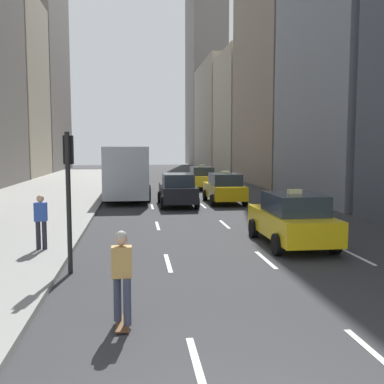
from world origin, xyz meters
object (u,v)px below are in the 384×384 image
Objects in this scene: taxi_lead at (224,188)px; taxi_third at (201,178)px; sedan_black_near at (177,190)px; city_bus at (127,169)px; taxi_second at (292,219)px; skateboarder at (122,274)px; traffic_light_pole at (69,179)px; pedestrian_far_walking at (41,219)px.

taxi_third is at bearing 90.00° from taxi_lead.
sedan_black_near is 6.19m from city_bus.
taxi_second is 1.00× the size of taxi_third.
taxi_lead is 2.94m from sedan_black_near.
taxi_lead is at bearing 90.00° from taxi_second.
sedan_black_near is at bearing 105.05° from taxi_second.
skateboarder is (-2.53, -16.53, 0.06)m from sedan_black_near.
taxi_lead is at bearing -90.00° from taxi_third.
taxi_lead is 1.22× the size of traffic_light_pole.
taxi_lead is at bearing 63.81° from traffic_light_pole.
taxi_second is at bearing -90.00° from taxi_third.
taxi_third is 2.52× the size of skateboarder.
sedan_black_near is at bearing -62.70° from city_bus.
skateboarder is (-5.33, -26.48, 0.08)m from taxi_third.
taxi_lead is 14.01m from pedestrian_far_walking.
skateboarder is at bearing -107.02° from taxi_lead.
sedan_black_near is at bearing 81.29° from skateboarder.
city_bus is at bearing 90.73° from skateboarder.
traffic_light_pole is (-1.42, 3.70, 1.45)m from skateboarder.
taxi_lead and taxi_third have the same top height.
skateboarder is 0.48× the size of traffic_light_pole.
taxi_third reaches higher than sedan_black_near.
taxi_third is 7.25m from city_bus.
city_bus is (-5.61, 4.55, 0.91)m from taxi_lead.
taxi_second is 7.91m from pedestrian_far_walking.
pedestrian_far_walking is at bearing -110.98° from taxi_third.
sedan_black_near is at bearing 72.88° from traffic_light_pole.
city_bus reaches higher than taxi_third.
city_bus is (-2.81, 5.45, 0.88)m from sedan_black_near.
traffic_light_pole reaches higher than taxi_lead.
taxi_lead is 7.28m from city_bus.
pedestrian_far_walking is at bearing 118.18° from traffic_light_pole.
pedestrian_far_walking is at bearing 113.72° from skateboarder.
traffic_light_pole is at bearing 110.97° from skateboarder.
sedan_black_near is 16.72m from skateboarder.
traffic_light_pole reaches higher than taxi_second.
skateboarder is at bearing -66.28° from pedestrian_far_walking.
pedestrian_far_walking reaches higher than skateboarder.
taxi_second is at bearing -74.95° from sedan_black_near.
city_bus is 6.65× the size of skateboarder.
traffic_light_pole is (1.16, -2.16, 1.34)m from pedestrian_far_walking.
pedestrian_far_walking is (-2.57, 5.86, 0.10)m from skateboarder.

